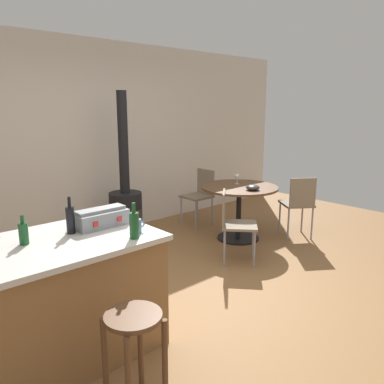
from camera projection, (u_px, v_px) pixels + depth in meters
ground_plane at (206, 296)px, 3.72m from camera, size 8.80×8.80×0.00m
back_wall at (81, 141)px, 5.19m from camera, size 8.00×0.10×2.70m
kitchen_island at (64, 297)px, 2.79m from camera, size 1.33×0.90×0.89m
wooden_stool at (134, 339)px, 2.25m from camera, size 0.34×0.34×0.63m
dining_table at (239, 199)px, 5.23m from camera, size 1.05×1.05×0.75m
folding_chair_near at (200, 193)px, 5.91m from camera, size 0.40×0.40×0.86m
folding_chair_far at (234, 221)px, 4.46m from camera, size 0.56×0.56×0.85m
folding_chair_left at (299, 202)px, 5.27m from camera, size 0.56×0.56×0.88m
wood_stove at (126, 206)px, 5.15m from camera, size 0.44×0.45×2.01m
toolbox at (101, 218)px, 2.99m from camera, size 0.41×0.22×0.14m
bottle_0 at (134, 225)px, 2.70m from camera, size 0.07×0.07×0.26m
bottle_1 at (24, 233)px, 2.59m from camera, size 0.06×0.06×0.21m
bottle_2 at (70, 219)px, 2.81m from camera, size 0.06×0.06×0.28m
cup_0 at (137, 226)px, 2.83m from camera, size 0.11×0.07×0.11m
wine_glass at (237, 176)px, 5.34m from camera, size 0.07×0.07×0.14m
serving_bowl at (253, 187)px, 4.95m from camera, size 0.18×0.18×0.07m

